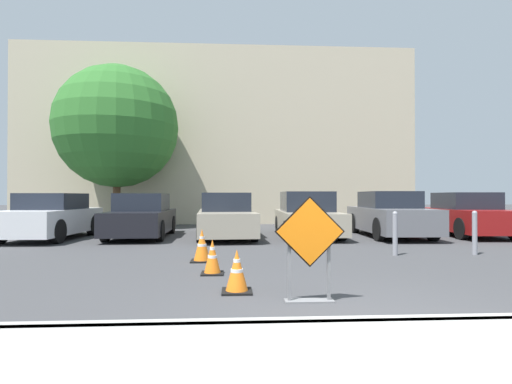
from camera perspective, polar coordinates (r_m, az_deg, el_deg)
ground_plane at (r=14.02m, az=2.56°, el=-6.11°), size 96.00×96.00×0.00m
curb_lip at (r=4.33m, az=16.88°, el=-17.77°), size 28.27×0.20×0.14m
road_closed_sign at (r=5.16m, az=7.67°, el=-7.28°), size 0.90×0.20×1.35m
traffic_cone_nearest at (r=5.71m, az=-2.76°, el=-11.27°), size 0.42×0.42×0.60m
traffic_cone_second at (r=7.03m, az=-6.25°, el=-9.25°), size 0.38×0.38×0.60m
traffic_cone_third at (r=8.37m, az=-7.73°, el=-7.61°), size 0.45×0.45×0.67m
parked_car_nearest at (r=14.15m, az=-27.22°, el=-3.25°), size 1.98×4.09×1.44m
parked_car_second at (r=13.65m, az=-15.98°, el=-3.45°), size 1.85×4.21×1.44m
parked_car_third at (r=13.25m, az=-4.38°, el=-3.54°), size 1.99×4.77×1.46m
parked_car_fourth at (r=13.62m, az=7.26°, el=-3.41°), size 1.93×4.58×1.50m
parked_car_fifth at (r=14.08m, az=18.55°, el=-3.18°), size 1.94×4.41×1.51m
parked_car_sixth at (r=15.43m, az=27.86°, el=-2.99°), size 2.05×4.23×1.47m
bollard_nearest at (r=9.64m, az=19.26°, el=-5.44°), size 0.12×0.12×1.00m
bollard_second at (r=10.50m, az=28.77°, el=-4.97°), size 0.12×0.12×1.01m
building_facade_backdrop at (r=21.84m, az=-5.30°, el=7.27°), size 19.42×5.00×8.66m
street_tree_behind_lot at (r=18.33m, az=-19.25°, el=8.77°), size 5.21×5.21×6.93m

